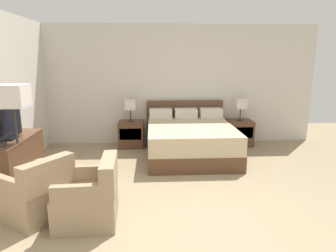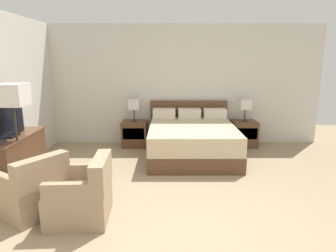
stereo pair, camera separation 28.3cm
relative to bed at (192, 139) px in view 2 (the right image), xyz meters
name	(u,v)px [view 2 (the right image)]	position (x,y,z in m)	size (l,w,h in m)	color
ground_plane	(177,233)	(-0.36, -2.69, -0.33)	(11.05, 11.05, 0.00)	#998466
wall_back	(173,85)	(-0.36, 1.02, 0.97)	(6.52, 0.06, 2.60)	beige
bed	(192,139)	(0.00, 0.00, 0.00)	(1.70, 1.99, 0.97)	brown
nightstand_left	(135,134)	(-1.19, 0.69, -0.05)	(0.53, 0.48, 0.55)	brown
nightstand_right	(244,134)	(1.19, 0.69, -0.05)	(0.53, 0.48, 0.55)	brown
table_lamp_left	(134,105)	(-1.19, 0.69, 0.58)	(0.23, 0.23, 0.48)	#332D28
table_lamp_right	(246,105)	(1.19, 0.69, 0.58)	(0.23, 0.23, 0.48)	#332D28
dresser	(15,159)	(-2.77, -1.36, 0.06)	(0.46, 1.26, 0.76)	brown
tv	(9,117)	(-2.77, -1.41, 0.72)	(0.18, 0.79, 0.61)	black
armchair_by_window	(33,191)	(-2.13, -2.24, -0.05)	(0.95, 0.95, 0.76)	#9E8466
armchair_companion	(83,196)	(-1.47, -2.38, -0.05)	(0.72, 0.72, 0.76)	#9E8466
floor_lamp	(13,101)	(-2.56, -1.63, 0.98)	(0.36, 0.36, 1.54)	#332D28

